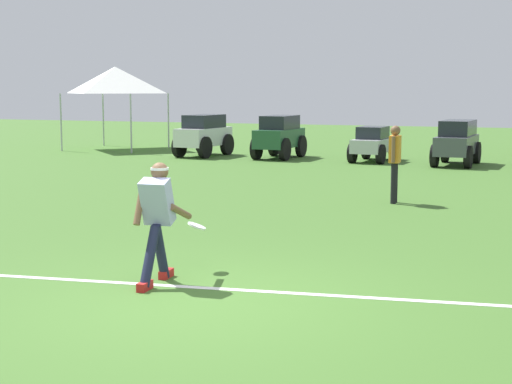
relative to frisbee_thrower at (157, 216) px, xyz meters
name	(u,v)px	position (x,y,z in m)	size (l,w,h in m)	color
ground_plane	(203,301)	(0.84, -0.57, -0.80)	(80.00, 80.00, 0.00)	#3E6827
field_line_paint	(223,289)	(0.84, -0.02, -0.80)	(19.13, 0.11, 0.01)	white
frisbee_thrower	(157,216)	(0.00, 0.00, 0.00)	(0.47, 1.10, 1.43)	#191E38
frisbee_in_flight	(197,226)	(0.15, 0.79, -0.24)	(0.31, 0.32, 0.11)	white
teammate_near_sideline	(395,157)	(1.42, 7.45, 0.14)	(0.21, 0.49, 1.56)	black
parked_car_slot_a	(204,134)	(-6.69, 16.12, -0.06)	(1.37, 2.43, 1.40)	silver
parked_car_slot_b	(279,136)	(-4.03, 16.29, -0.06)	(1.24, 2.39, 1.40)	#235133
parked_car_slot_c	(373,143)	(-0.89, 16.23, -0.24)	(1.21, 2.25, 1.10)	#B7BABF
parked_car_slot_d	(457,141)	(1.71, 15.93, -0.08)	(1.27, 2.45, 1.34)	#474C51
event_tent	(115,80)	(-11.01, 17.69, 1.79)	(3.05, 3.05, 3.09)	#B2B5BA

